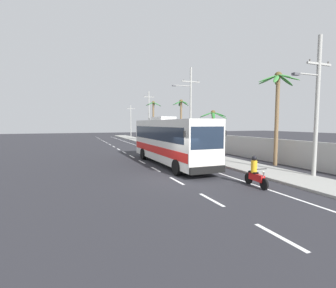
% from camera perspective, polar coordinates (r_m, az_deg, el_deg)
% --- Properties ---
extents(ground_plane, '(160.00, 160.00, 0.00)m').
position_cam_1_polar(ground_plane, '(15.33, 1.16, -7.98)').
color(ground_plane, '#28282D').
extents(sidewalk_kerb, '(3.20, 90.00, 0.14)m').
position_cam_1_polar(sidewalk_kerb, '(27.11, 6.41, -2.30)').
color(sidewalk_kerb, '#999993').
rests_on(sidewalk_kerb, ground).
extents(lane_markings, '(3.75, 71.95, 0.01)m').
position_cam_1_polar(lane_markings, '(30.08, -5.82, -1.73)').
color(lane_markings, white).
rests_on(lane_markings, ground).
extents(boundary_wall, '(0.24, 60.00, 2.06)m').
position_cam_1_polar(boundary_wall, '(32.33, 9.11, 0.51)').
color(boundary_wall, '#B2B2AD').
rests_on(boundary_wall, ground).
extents(coach_bus_foreground, '(2.97, 12.05, 3.93)m').
position_cam_1_polar(coach_bus_foreground, '(20.36, 0.36, 0.99)').
color(coach_bus_foreground, silver).
rests_on(coach_bus_foreground, ground).
extents(motorcycle_beside_bus, '(0.56, 1.96, 1.64)m').
position_cam_1_polar(motorcycle_beside_bus, '(14.19, 19.36, -6.54)').
color(motorcycle_beside_bus, black).
rests_on(motorcycle_beside_bus, ground).
extents(motorcycle_trailing, '(0.56, 1.96, 1.62)m').
position_cam_1_polar(motorcycle_trailing, '(29.75, -3.25, -0.52)').
color(motorcycle_trailing, black).
rests_on(motorcycle_trailing, ground).
extents(pedestrian_near_kerb, '(0.36, 0.36, 1.61)m').
position_cam_1_polar(pedestrian_near_kerb, '(34.29, -0.06, 0.73)').
color(pedestrian_near_kerb, beige).
rests_on(pedestrian_near_kerb, sidewalk_kerb).
extents(pedestrian_midwalk, '(0.36, 0.36, 1.67)m').
position_cam_1_polar(pedestrian_midwalk, '(29.48, 4.85, 0.11)').
color(pedestrian_midwalk, beige).
rests_on(pedestrian_midwalk, sidewalk_kerb).
extents(utility_pole_nearest, '(3.02, 0.24, 8.64)m').
position_cam_1_polar(utility_pole_nearest, '(17.77, 30.80, 7.91)').
color(utility_pole_nearest, '#9E9E99').
rests_on(utility_pole_nearest, ground).
extents(utility_pole_mid, '(3.75, 0.24, 10.37)m').
position_cam_1_polar(utility_pole_mid, '(31.95, 5.08, 8.56)').
color(utility_pole_mid, '#9E9E99').
rests_on(utility_pole_mid, ground).
extents(utility_pole_far, '(1.96, 0.24, 9.47)m').
position_cam_1_polar(utility_pole_far, '(48.30, -4.38, 6.56)').
color(utility_pole_far, '#9E9E99').
rests_on(utility_pole_far, ground).
extents(utility_pole_distant, '(2.17, 0.24, 8.07)m').
position_cam_1_polar(utility_pole_distant, '(65.43, -8.51, 5.44)').
color(utility_pole_distant, '#9E9E99').
rests_on(utility_pole_distant, ground).
extents(palm_nearest, '(2.81, 3.04, 7.36)m').
position_cam_1_polar(palm_nearest, '(44.87, -3.36, 6.73)').
color(palm_nearest, brown).
rests_on(palm_nearest, ground).
extents(palm_second, '(3.10, 3.17, 7.42)m').
position_cam_1_polar(palm_second, '(21.74, 23.77, 9.40)').
color(palm_second, brown).
rests_on(palm_second, ground).
extents(palm_third, '(2.54, 2.62, 7.05)m').
position_cam_1_polar(palm_third, '(38.79, 3.00, 6.77)').
color(palm_third, brown).
rests_on(palm_third, ground).
extents(palm_fourth, '(3.72, 3.33, 5.00)m').
position_cam_1_polar(palm_fourth, '(31.07, 10.26, 5.10)').
color(palm_fourth, brown).
rests_on(palm_fourth, ground).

